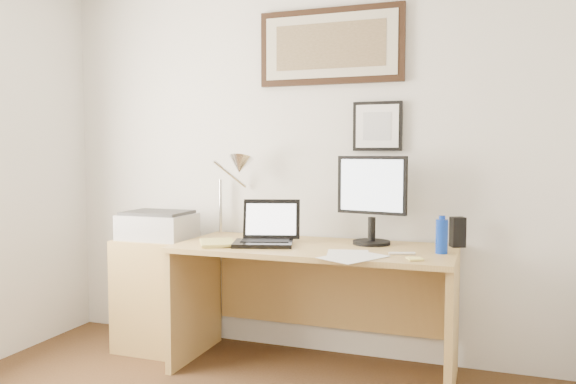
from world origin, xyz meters
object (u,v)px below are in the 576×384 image
at_px(laptop, 266,235).
at_px(printer, 158,225).
at_px(desk, 318,283).
at_px(water_bottle, 442,236).
at_px(book, 201,243).
at_px(side_cabinet, 160,294).
at_px(lcd_monitor, 372,195).

distance_m(laptop, printer, 0.80).
bearing_deg(printer, desk, 1.79).
distance_m(water_bottle, book, 1.36).
bearing_deg(side_cabinet, desk, 1.89).
xyz_separation_m(lcd_monitor, printer, (-1.38, -0.11, -0.22)).
bearing_deg(printer, book, -28.93).
bearing_deg(printer, side_cabinet, -14.55).
xyz_separation_m(desk, lcd_monitor, (0.30, 0.08, 0.53)).
relative_size(lcd_monitor, printer, 1.18).
bearing_deg(desk, laptop, -156.22).
xyz_separation_m(book, desk, (0.63, 0.28, -0.25)).
relative_size(water_bottle, desk, 0.12).
bearing_deg(laptop, water_bottle, 1.99).
bearing_deg(book, side_cabinet, 150.89).
xyz_separation_m(side_cabinet, laptop, (0.79, -0.09, 0.44)).
height_order(water_bottle, laptop, laptop).
bearing_deg(lcd_monitor, book, -159.02).
bearing_deg(side_cabinet, book, -29.11).
height_order(side_cabinet, water_bottle, water_bottle).
height_order(side_cabinet, desk, desk).
height_order(water_bottle, printer, water_bottle).
xyz_separation_m(side_cabinet, desk, (1.07, 0.04, 0.15)).
relative_size(side_cabinet, printer, 1.66).
bearing_deg(lcd_monitor, water_bottle, -21.97).
xyz_separation_m(book, printer, (-0.45, 0.25, 0.06)).
bearing_deg(side_cabinet, printer, 165.45).
relative_size(water_bottle, printer, 0.42).
distance_m(side_cabinet, desk, 1.08).
bearing_deg(desk, printer, -178.21).
xyz_separation_m(water_bottle, printer, (-1.79, 0.05, -0.02)).
distance_m(water_bottle, printer, 1.79).
xyz_separation_m(book, laptop, (0.35, 0.16, 0.05)).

